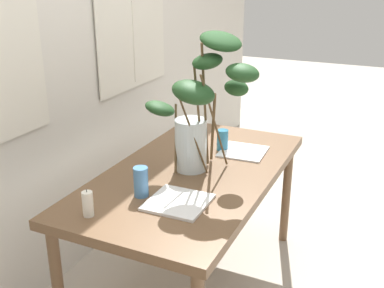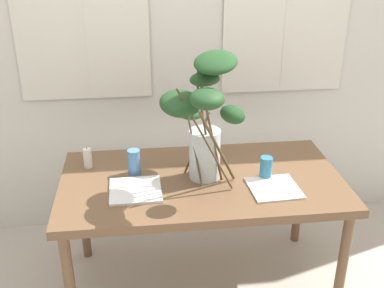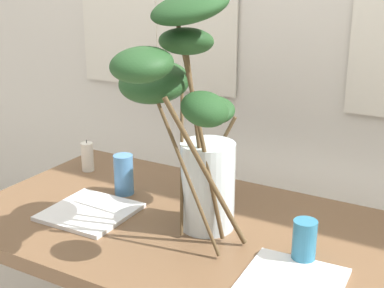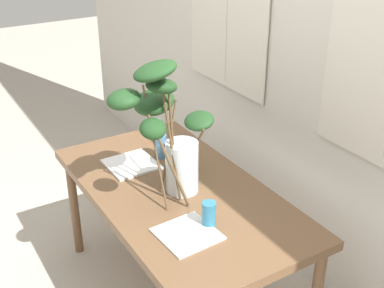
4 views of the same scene
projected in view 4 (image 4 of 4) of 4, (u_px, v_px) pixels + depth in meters
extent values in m
cube|color=beige|center=(309.00, 19.00, 2.66)|extent=(5.78, 0.12, 3.02)
cube|color=brown|center=(178.00, 193.00, 2.66)|extent=(1.52, 0.82, 0.05)
cylinder|color=brown|center=(74.00, 207.00, 3.19)|extent=(0.05, 0.05, 0.68)
cylinder|color=brown|center=(172.00, 177.00, 3.52)|extent=(0.05, 0.05, 0.68)
cylinder|color=silver|center=(182.00, 167.00, 2.58)|extent=(0.17, 0.17, 0.27)
cylinder|color=silver|center=(182.00, 182.00, 2.62)|extent=(0.15, 0.15, 0.09)
cylinder|color=brown|center=(169.00, 161.00, 2.45)|extent=(0.22, 0.12, 0.44)
ellipsoid|color=#1E421E|center=(153.00, 129.00, 2.27)|extent=(0.18, 0.17, 0.13)
cylinder|color=brown|center=(173.00, 140.00, 2.49)|extent=(0.11, 0.03, 0.57)
ellipsoid|color=#1E421E|center=(162.00, 86.00, 2.34)|extent=(0.17, 0.17, 0.11)
cylinder|color=brown|center=(168.00, 146.00, 2.57)|extent=(0.09, 0.15, 0.45)
ellipsoid|color=#1E421E|center=(154.00, 102.00, 2.50)|extent=(0.28, 0.30, 0.16)
cylinder|color=brown|center=(191.00, 155.00, 2.62)|extent=(0.16, 0.08, 0.33)
ellipsoid|color=#1E421E|center=(199.00, 121.00, 2.61)|extent=(0.21, 0.21, 0.10)
cylinder|color=brown|center=(155.00, 147.00, 2.46)|extent=(0.29, 0.05, 0.54)
ellipsoid|color=#1E421E|center=(124.00, 99.00, 2.29)|extent=(0.18, 0.18, 0.10)
cylinder|color=brown|center=(170.00, 134.00, 2.44)|extent=(0.16, 0.04, 0.67)
ellipsoid|color=#1E421E|center=(155.00, 71.00, 2.25)|extent=(0.24, 0.24, 0.14)
cylinder|color=#4C84BC|center=(161.00, 146.00, 2.93)|extent=(0.07, 0.07, 0.14)
cylinder|color=teal|center=(209.00, 214.00, 2.34)|extent=(0.07, 0.07, 0.12)
cube|color=white|center=(131.00, 164.00, 2.87)|extent=(0.27, 0.27, 0.01)
cube|color=white|center=(187.00, 234.00, 2.30)|extent=(0.27, 0.27, 0.01)
cylinder|color=silver|center=(157.00, 128.00, 3.19)|extent=(0.05, 0.05, 0.11)
cylinder|color=black|center=(156.00, 119.00, 3.16)|extent=(0.00, 0.00, 0.01)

